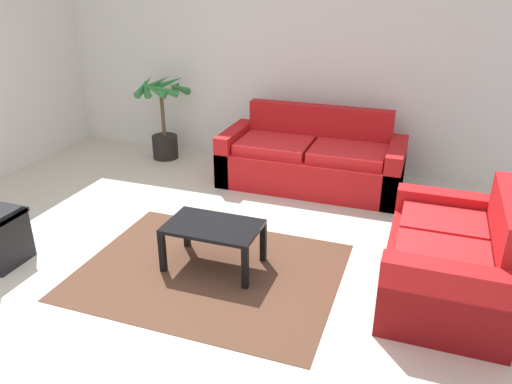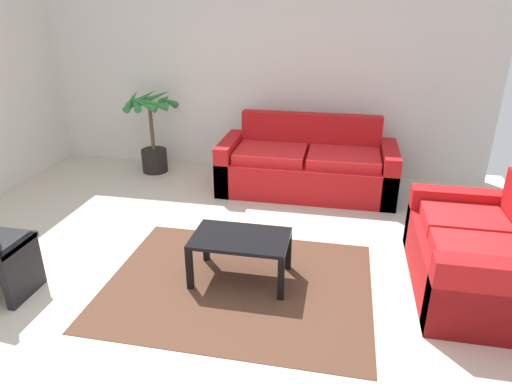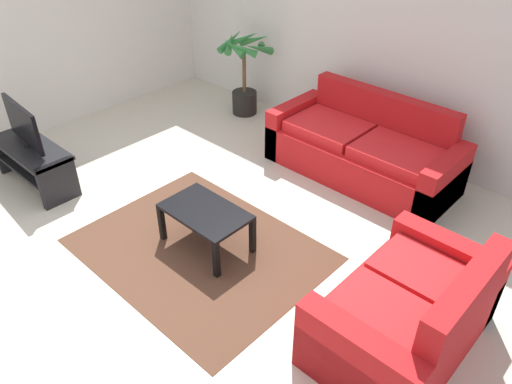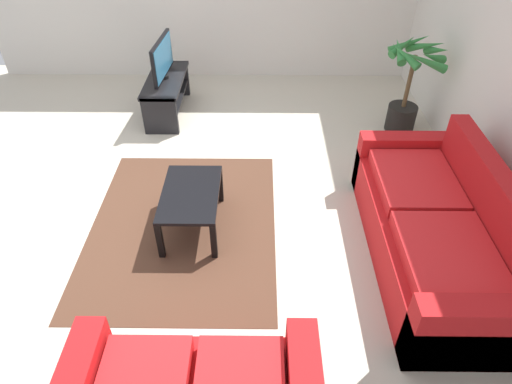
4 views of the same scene
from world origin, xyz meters
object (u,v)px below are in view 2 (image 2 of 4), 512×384
(coffee_table, at_px, (241,243))
(potted_palm, at_px, (152,132))
(couch_main, at_px, (307,167))
(couch_loveseat, at_px, (478,257))

(coffee_table, relative_size, potted_palm, 0.71)
(couch_main, xyz_separation_m, coffee_table, (-0.36, -2.06, 0.04))
(couch_loveseat, distance_m, coffee_table, 1.93)
(couch_main, distance_m, potted_palm, 2.16)
(couch_main, relative_size, coffee_table, 2.63)
(couch_main, relative_size, couch_loveseat, 1.48)
(couch_loveseat, xyz_separation_m, coffee_table, (-1.92, -0.24, 0.04))
(potted_palm, bearing_deg, couch_main, -7.32)
(couch_main, height_order, potted_palm, potted_palm)
(couch_main, relative_size, potted_palm, 1.87)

